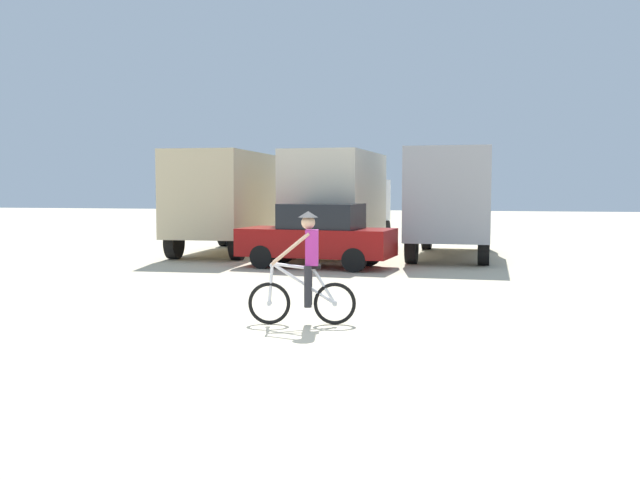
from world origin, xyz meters
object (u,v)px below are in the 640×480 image
at_px(sedan_parked, 318,236).
at_px(cyclist_orange_shirt, 306,272).
at_px(box_truck_grey_hauler, 452,198).
at_px(box_truck_tan_camper, 228,197).
at_px(box_truck_cream_rv, 340,197).

relative_size(sedan_parked, cyclist_orange_shirt, 2.40).
distance_m(box_truck_grey_hauler, cyclist_orange_shirt, 12.08).
relative_size(box_truck_tan_camper, sedan_parked, 1.57).
distance_m(box_truck_cream_rv, cyclist_orange_shirt, 12.59).
relative_size(box_truck_tan_camper, cyclist_orange_shirt, 3.75).
distance_m(box_truck_tan_camper, cyclist_orange_shirt, 13.00).
relative_size(box_truck_cream_rv, cyclist_orange_shirt, 3.76).
distance_m(box_truck_cream_rv, box_truck_grey_hauler, 3.74).
relative_size(box_truck_grey_hauler, sedan_parked, 1.56).
bearing_deg(box_truck_grey_hauler, cyclist_orange_shirt, -98.89).
height_order(box_truck_tan_camper, box_truck_grey_hauler, same).
xyz_separation_m(box_truck_cream_rv, cyclist_orange_shirt, (1.85, -12.41, -1.03)).
bearing_deg(sedan_parked, box_truck_grey_hauler, 47.56).
bearing_deg(cyclist_orange_shirt, box_truck_cream_rv, 98.46).
distance_m(sedan_parked, cyclist_orange_shirt, 8.24).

